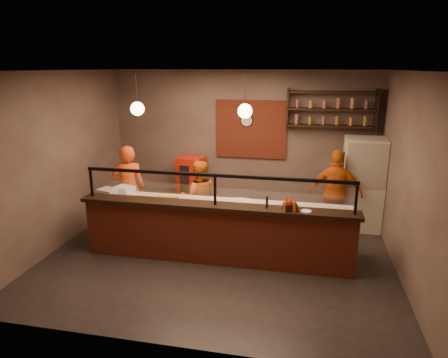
% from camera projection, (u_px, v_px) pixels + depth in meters
% --- Properties ---
extents(floor, '(6.00, 6.00, 0.00)m').
position_uv_depth(floor, '(219.00, 255.00, 7.18)').
color(floor, black).
rests_on(floor, ground).
extents(ceiling, '(6.00, 6.00, 0.00)m').
position_uv_depth(ceiling, '(219.00, 71.00, 6.31)').
color(ceiling, '#3B352E').
rests_on(ceiling, wall_back).
extents(wall_back, '(6.00, 0.00, 6.00)m').
position_uv_depth(wall_back, '(242.00, 142.00, 9.10)').
color(wall_back, '#725F53').
rests_on(wall_back, floor).
extents(wall_left, '(0.00, 5.00, 5.00)m').
position_uv_depth(wall_left, '(60.00, 160.00, 7.32)').
color(wall_left, '#725F53').
rests_on(wall_left, floor).
extents(wall_right, '(0.00, 5.00, 5.00)m').
position_uv_depth(wall_right, '(408.00, 178.00, 6.16)').
color(wall_right, '#725F53').
rests_on(wall_right, floor).
extents(wall_front, '(6.00, 0.00, 6.00)m').
position_uv_depth(wall_front, '(171.00, 223.00, 4.39)').
color(wall_front, '#725F53').
rests_on(wall_front, floor).
extents(brick_patch, '(1.60, 0.04, 1.30)m').
position_uv_depth(brick_patch, '(251.00, 129.00, 8.95)').
color(brick_patch, '#983921').
rests_on(brick_patch, wall_back).
extents(service_counter, '(4.60, 0.25, 1.00)m').
position_uv_depth(service_counter, '(215.00, 236.00, 6.76)').
color(service_counter, '#983921').
rests_on(service_counter, floor).
extents(counter_ledge, '(4.70, 0.37, 0.06)m').
position_uv_depth(counter_ledge, '(215.00, 206.00, 6.61)').
color(counter_ledge, black).
rests_on(counter_ledge, service_counter).
extents(worktop_cabinet, '(4.60, 0.75, 0.85)m').
position_uv_depth(worktop_cabinet, '(222.00, 228.00, 7.25)').
color(worktop_cabinet, gray).
rests_on(worktop_cabinet, floor).
extents(worktop, '(4.60, 0.75, 0.05)m').
position_uv_depth(worktop, '(221.00, 205.00, 7.13)').
color(worktop, silver).
rests_on(worktop, worktop_cabinet).
extents(sneeze_guard, '(4.50, 0.05, 0.52)m').
position_uv_depth(sneeze_guard, '(215.00, 186.00, 6.52)').
color(sneeze_guard, white).
rests_on(sneeze_guard, counter_ledge).
extents(wall_shelving, '(1.84, 0.28, 0.85)m').
position_uv_depth(wall_shelving, '(331.00, 109.00, 8.34)').
color(wall_shelving, black).
rests_on(wall_shelving, wall_back).
extents(wall_clock, '(0.30, 0.04, 0.30)m').
position_uv_depth(wall_clock, '(247.00, 120.00, 8.91)').
color(wall_clock, black).
rests_on(wall_clock, wall_back).
extents(pendant_left, '(0.24, 0.24, 0.77)m').
position_uv_depth(pendant_left, '(137.00, 109.00, 6.96)').
color(pendant_left, black).
rests_on(pendant_left, ceiling).
extents(pendant_right, '(0.24, 0.24, 0.77)m').
position_uv_depth(pendant_right, '(245.00, 111.00, 6.59)').
color(pendant_right, black).
rests_on(pendant_right, ceiling).
extents(cook_left, '(0.75, 0.61, 1.76)m').
position_uv_depth(cook_left, '(129.00, 188.00, 8.09)').
color(cook_left, '#DB4A14').
rests_on(cook_left, floor).
extents(cook_mid, '(0.86, 0.74, 1.51)m').
position_uv_depth(cook_mid, '(199.00, 198.00, 7.90)').
color(cook_mid, '#CC5D13').
rests_on(cook_mid, floor).
extents(cook_right, '(1.06, 0.56, 1.73)m').
position_uv_depth(cook_right, '(336.00, 193.00, 7.83)').
color(cook_right, '#C55612').
rests_on(cook_right, floor).
extents(fridge, '(0.79, 0.74, 1.89)m').
position_uv_depth(fridge, '(362.00, 184.00, 8.16)').
color(fridge, beige).
rests_on(fridge, floor).
extents(red_cooler, '(0.65, 0.61, 1.27)m').
position_uv_depth(red_cooler, '(191.00, 184.00, 9.25)').
color(red_cooler, red).
rests_on(red_cooler, floor).
extents(pizza_dough, '(0.67, 0.67, 0.01)m').
position_uv_depth(pizza_dough, '(240.00, 203.00, 7.15)').
color(pizza_dough, beige).
rests_on(pizza_dough, worktop).
extents(prep_tub_a, '(0.41, 0.36, 0.17)m').
position_uv_depth(prep_tub_a, '(124.00, 191.00, 7.57)').
color(prep_tub_a, silver).
rests_on(prep_tub_a, worktop).
extents(prep_tub_b, '(0.34, 0.30, 0.14)m').
position_uv_depth(prep_tub_b, '(123.00, 191.00, 7.61)').
color(prep_tub_b, white).
rests_on(prep_tub_b, worktop).
extents(prep_tub_c, '(0.39, 0.35, 0.17)m').
position_uv_depth(prep_tub_c, '(108.00, 193.00, 7.44)').
color(prep_tub_c, silver).
rests_on(prep_tub_c, worktop).
extents(rolling_pin, '(0.39, 0.10, 0.07)m').
position_uv_depth(rolling_pin, '(169.00, 196.00, 7.43)').
color(rolling_pin, yellow).
rests_on(rolling_pin, worktop).
extents(condiment_caddy, '(0.25, 0.22, 0.11)m').
position_uv_depth(condiment_caddy, '(290.00, 207.00, 6.32)').
color(condiment_caddy, black).
rests_on(condiment_caddy, counter_ledge).
extents(pepper_mill, '(0.05, 0.05, 0.19)m').
position_uv_depth(pepper_mill, '(267.00, 202.00, 6.43)').
color(pepper_mill, black).
rests_on(pepper_mill, counter_ledge).
extents(small_plate, '(0.22, 0.22, 0.01)m').
position_uv_depth(small_plate, '(306.00, 211.00, 6.28)').
color(small_plate, silver).
rests_on(small_plate, counter_ledge).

